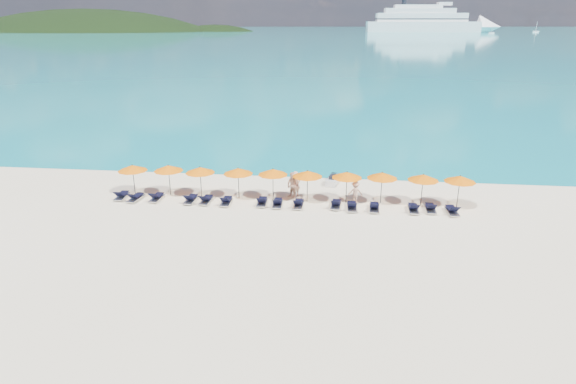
# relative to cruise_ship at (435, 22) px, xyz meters

# --- Properties ---
(ground) EXTENTS (1400.00, 1400.00, 0.00)m
(ground) POSITION_rel_cruise_ship_xyz_m (-100.05, -543.87, -10.50)
(ground) COLOR beige
(sea) EXTENTS (1600.00, 1300.00, 0.01)m
(sea) POSITION_rel_cruise_ship_xyz_m (-100.05, 116.13, -10.50)
(sea) COLOR #1FA9B2
(sea) RESTS_ON ground
(headland_main) EXTENTS (374.00, 242.00, 126.50)m
(headland_main) POSITION_rel_cruise_ship_xyz_m (-400.05, -3.87, -48.50)
(headland_main) COLOR black
(headland_main) RESTS_ON ground
(headland_small) EXTENTS (162.00, 126.00, 85.50)m
(headland_small) POSITION_rel_cruise_ship_xyz_m (-250.05, 16.13, -45.50)
(headland_small) COLOR black
(headland_small) RESTS_ON ground
(cruise_ship) EXTENTS (146.13, 32.10, 40.36)m
(cruise_ship) POSITION_rel_cruise_ship_xyz_m (0.00, 0.00, 0.00)
(cruise_ship) COLOR white
(cruise_ship) RESTS_ON ground
(sailboat_near) EXTENTS (5.17, 1.72, 9.48)m
(sailboat_near) POSITION_rel_cruise_ship_xyz_m (44.85, -59.69, -9.53)
(sailboat_near) COLOR white
(sailboat_near) RESTS_ON ground
(sailboat_far) EXTENTS (6.13, 2.04, 11.23)m
(sailboat_far) POSITION_rel_cruise_ship_xyz_m (107.09, 0.16, -9.35)
(sailboat_far) COLOR white
(sailboat_far) RESTS_ON ground
(jetski) EXTENTS (1.13, 2.16, 0.73)m
(jetski) POSITION_rel_cruise_ship_xyz_m (-97.18, -535.20, -10.20)
(jetski) COLOR silver
(jetski) RESTS_ON ground
(beachgoer_a) EXTENTS (0.81, 0.80, 1.89)m
(beachgoer_a) POSITION_rel_cruise_ship_xyz_m (-99.73, -538.41, -9.56)
(beachgoer_a) COLOR #E0AC8E
(beachgoer_a) RESTS_ON ground
(beachgoer_b) EXTENTS (1.06, 0.93, 1.89)m
(beachgoer_b) POSITION_rel_cruise_ship_xyz_m (-99.95, -538.73, -9.56)
(beachgoer_b) COLOR #E0AC8E
(beachgoer_b) RESTS_ON ground
(beachgoer_c) EXTENTS (1.03, 0.52, 1.57)m
(beachgoer_c) POSITION_rel_cruise_ship_xyz_m (-95.55, -539.25, -9.72)
(beachgoer_c) COLOR #E0AC8E
(beachgoer_c) RESTS_ON ground
(umbrella_0) EXTENTS (2.10, 2.10, 2.28)m
(umbrella_0) POSITION_rel_cruise_ship_xyz_m (-111.46, -539.29, -8.48)
(umbrella_0) COLOR black
(umbrella_0) RESTS_ON ground
(umbrella_1) EXTENTS (2.10, 2.10, 2.28)m
(umbrella_1) POSITION_rel_cruise_ship_xyz_m (-108.88, -539.04, -8.48)
(umbrella_1) COLOR black
(umbrella_1) RESTS_ON ground
(umbrella_2) EXTENTS (2.10, 2.10, 2.28)m
(umbrella_2) POSITION_rel_cruise_ship_xyz_m (-106.50, -539.23, -8.48)
(umbrella_2) COLOR black
(umbrella_2) RESTS_ON ground
(umbrella_3) EXTENTS (2.10, 2.10, 2.28)m
(umbrella_3) POSITION_rel_cruise_ship_xyz_m (-103.77, -539.18, -8.48)
(umbrella_3) COLOR black
(umbrella_3) RESTS_ON ground
(umbrella_4) EXTENTS (2.10, 2.10, 2.28)m
(umbrella_4) POSITION_rel_cruise_ship_xyz_m (-101.31, -539.10, -8.48)
(umbrella_4) COLOR black
(umbrella_4) RESTS_ON ground
(umbrella_5) EXTENTS (2.10, 2.10, 2.28)m
(umbrella_5) POSITION_rel_cruise_ship_xyz_m (-98.88, -539.25, -8.48)
(umbrella_5) COLOR black
(umbrella_5) RESTS_ON ground
(umbrella_6) EXTENTS (2.10, 2.10, 2.28)m
(umbrella_6) POSITION_rel_cruise_ship_xyz_m (-96.17, -539.21, -8.48)
(umbrella_6) COLOR black
(umbrella_6) RESTS_ON ground
(umbrella_7) EXTENTS (2.10, 2.10, 2.28)m
(umbrella_7) POSITION_rel_cruise_ship_xyz_m (-93.78, -539.06, -8.48)
(umbrella_7) COLOR black
(umbrella_7) RESTS_ON ground
(umbrella_8) EXTENTS (2.10, 2.10, 2.28)m
(umbrella_8) POSITION_rel_cruise_ship_xyz_m (-91.06, -539.20, -8.48)
(umbrella_8) COLOR black
(umbrella_8) RESTS_ON ground
(umbrella_9) EXTENTS (2.10, 2.10, 2.28)m
(umbrella_9) POSITION_rel_cruise_ship_xyz_m (-88.67, -539.24, -8.48)
(umbrella_9) COLOR black
(umbrella_9) RESTS_ON ground
(lounger_0) EXTENTS (0.73, 1.74, 0.66)m
(lounger_0) POSITION_rel_cruise_ship_xyz_m (-112.07, -540.21, -10.27)
(lounger_0) COLOR silver
(lounger_0) RESTS_ON ground
(lounger_1) EXTENTS (0.79, 1.75, 0.66)m
(lounger_1) POSITION_rel_cruise_ship_xyz_m (-110.92, -540.49, -10.27)
(lounger_1) COLOR silver
(lounger_1) RESTS_ON ground
(lounger_2) EXTENTS (0.66, 1.71, 0.66)m
(lounger_2) POSITION_rel_cruise_ship_xyz_m (-109.45, -540.27, -10.27)
(lounger_2) COLOR silver
(lounger_2) RESTS_ON ground
(lounger_3) EXTENTS (0.64, 1.71, 0.66)m
(lounger_3) POSITION_rel_cruise_ship_xyz_m (-106.95, -540.38, -10.27)
(lounger_3) COLOR silver
(lounger_3) RESTS_ON ground
(lounger_4) EXTENTS (0.68, 1.72, 0.66)m
(lounger_4) POSITION_rel_cruise_ship_xyz_m (-105.84, -540.38, -10.27)
(lounger_4) COLOR silver
(lounger_4) RESTS_ON ground
(lounger_5) EXTENTS (0.66, 1.71, 0.66)m
(lounger_5) POSITION_rel_cruise_ship_xyz_m (-104.39, -540.49, -10.27)
(lounger_5) COLOR silver
(lounger_5) RESTS_ON ground
(lounger_6) EXTENTS (0.69, 1.72, 0.66)m
(lounger_6) POSITION_rel_cruise_ship_xyz_m (-101.91, -540.31, -10.27)
(lounger_6) COLOR silver
(lounger_6) RESTS_ON ground
(lounger_7) EXTENTS (0.71, 1.73, 0.66)m
(lounger_7) POSITION_rel_cruise_ship_xyz_m (-100.83, -540.44, -10.27)
(lounger_7) COLOR silver
(lounger_7) RESTS_ON ground
(lounger_8) EXTENTS (0.67, 1.72, 0.66)m
(lounger_8) POSITION_rel_cruise_ship_xyz_m (-99.39, -540.45, -10.27)
(lounger_8) COLOR silver
(lounger_8) RESTS_ON ground
(lounger_9) EXTENTS (0.74, 1.74, 0.66)m
(lounger_9) POSITION_rel_cruise_ship_xyz_m (-96.85, -540.26, -10.27)
(lounger_9) COLOR silver
(lounger_9) RESTS_ON ground
(lounger_10) EXTENTS (0.67, 1.72, 0.66)m
(lounger_10) POSITION_rel_cruise_ship_xyz_m (-95.77, -540.51, -10.27)
(lounger_10) COLOR silver
(lounger_10) RESTS_ON ground
(lounger_11) EXTENTS (0.70, 1.73, 0.66)m
(lounger_11) POSITION_rel_cruise_ship_xyz_m (-94.29, -540.52, -10.27)
(lounger_11) COLOR silver
(lounger_11) RESTS_ON ground
(lounger_12) EXTENTS (0.65, 1.71, 0.66)m
(lounger_12) POSITION_rel_cruise_ship_xyz_m (-91.71, -540.43, -10.27)
(lounger_12) COLOR silver
(lounger_12) RESTS_ON ground
(lounger_13) EXTENTS (0.67, 1.72, 0.66)m
(lounger_13) POSITION_rel_cruise_ship_xyz_m (-90.58, -540.25, -10.27)
(lounger_13) COLOR silver
(lounger_13) RESTS_ON ground
(lounger_14) EXTENTS (0.72, 1.73, 0.66)m
(lounger_14) POSITION_rel_cruise_ship_xyz_m (-89.24, -540.52, -10.27)
(lounger_14) COLOR silver
(lounger_14) RESTS_ON ground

